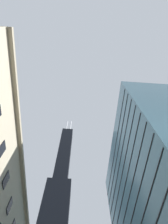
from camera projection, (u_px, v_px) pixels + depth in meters
The scene contains 0 objects.
Camera 1 is at (-1.60, -6.60, 1.57)m, focal length 29.93 mm.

